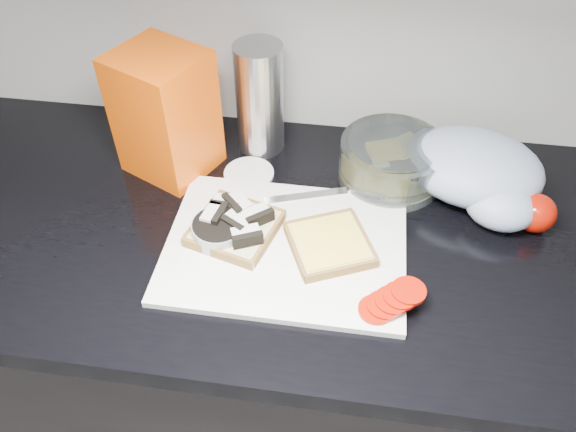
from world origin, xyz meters
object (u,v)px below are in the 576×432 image
(bread_bag, at_px, (165,114))
(glass_bowl, at_px, (391,162))
(steel_canister, at_px, (260,99))
(cutting_board, at_px, (285,247))

(bread_bag, bearing_deg, glass_bowl, 27.91)
(steel_canister, bearing_deg, glass_bowl, -14.11)
(glass_bowl, height_order, bread_bag, bread_bag)
(glass_bowl, relative_size, bread_bag, 0.83)
(cutting_board, bearing_deg, glass_bowl, 51.20)
(glass_bowl, bearing_deg, steel_canister, 165.89)
(glass_bowl, bearing_deg, bread_bag, -177.45)
(glass_bowl, xyz_separation_m, bread_bag, (-0.42, -0.02, 0.08))
(cutting_board, xyz_separation_m, steel_canister, (-0.09, 0.28, 0.10))
(glass_bowl, relative_size, steel_canister, 0.88)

